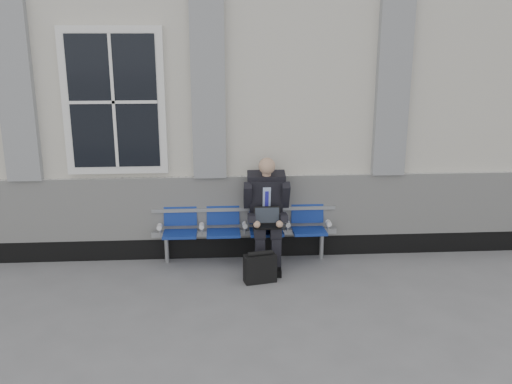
{
  "coord_description": "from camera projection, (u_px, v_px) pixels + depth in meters",
  "views": [
    {
      "loc": [
        1.73,
        -6.25,
        3.16
      ],
      "look_at": [
        2.2,
        0.9,
        1.13
      ],
      "focal_mm": 40.0,
      "sensor_mm": 36.0,
      "label": 1
    }
  ],
  "objects": [
    {
      "name": "businessman",
      "position": [
        267.0,
        208.0,
        7.81
      ],
      "size": [
        0.63,
        0.85,
        1.52
      ],
      "color": "black",
      "rests_on": "ground"
    },
    {
      "name": "station_building",
      "position": [
        113.0,
        89.0,
        9.48
      ],
      "size": [
        14.4,
        4.4,
        4.49
      ],
      "color": "beige",
      "rests_on": "ground"
    },
    {
      "name": "bench",
      "position": [
        245.0,
        223.0,
        8.0
      ],
      "size": [
        2.6,
        0.47,
        0.91
      ],
      "color": "#9EA0A3",
      "rests_on": "ground"
    },
    {
      "name": "briefcase",
      "position": [
        260.0,
        268.0,
        7.39
      ],
      "size": [
        0.44,
        0.26,
        0.42
      ],
      "color": "black",
      "rests_on": "ground"
    },
    {
      "name": "ground",
      "position": [
        76.0,
        307.0,
        6.75
      ],
      "size": [
        70.0,
        70.0,
        0.0
      ],
      "primitive_type": "plane",
      "color": "slate",
      "rests_on": "ground"
    }
  ]
}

